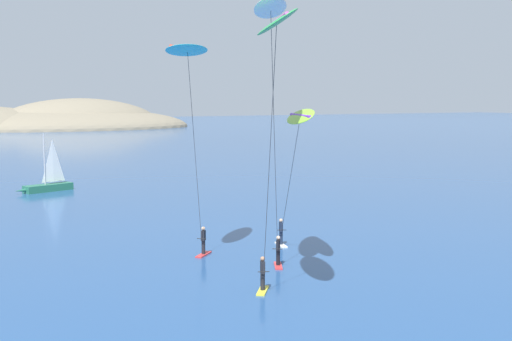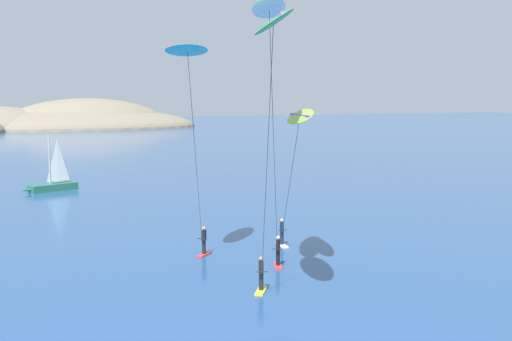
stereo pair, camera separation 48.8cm
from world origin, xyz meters
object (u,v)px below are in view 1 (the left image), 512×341
at_px(kitesurfer_green, 275,44).
at_px(kitesurfer_lime, 298,129).
at_px(sailboat_near, 45,185).
at_px(kitesurfer_white, 271,29).
at_px(kitesurfer_cyan, 189,66).

distance_m(kitesurfer_green, kitesurfer_lime, 9.02).
bearing_deg(sailboat_near, kitesurfer_lime, -79.13).
xyz_separation_m(sailboat_near, kitesurfer_green, (1.84, -42.51, 10.71)).
distance_m(kitesurfer_green, kitesurfer_white, 4.54).
bearing_deg(kitesurfer_lime, kitesurfer_green, -128.41).
height_order(sailboat_near, kitesurfer_cyan, kitesurfer_cyan).
height_order(kitesurfer_cyan, kitesurfer_white, kitesurfer_white).
distance_m(sailboat_near, kitesurfer_cyan, 34.42).
relative_size(sailboat_near, kitesurfer_green, 0.46).
relative_size(sailboat_near, kitesurfer_white, 0.43).
bearing_deg(kitesurfer_white, sailboat_near, 95.72).
xyz_separation_m(kitesurfer_green, kitesurfer_lime, (5.09, 6.42, -3.77)).
xyz_separation_m(sailboat_near, kitesurfer_white, (3.87, -38.59, 11.78)).
relative_size(kitesurfer_lime, kitesurfer_white, 0.64).
bearing_deg(kitesurfer_lime, kitesurfer_white, -140.81).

